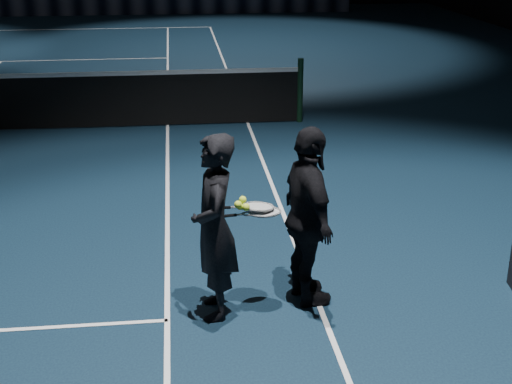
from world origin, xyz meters
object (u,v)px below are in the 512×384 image
at_px(player_a, 214,227).
at_px(player_b, 308,217).
at_px(racket_upper, 258,207).
at_px(tennis_balls, 243,205).
at_px(racket_lower, 265,212).

distance_m(player_a, player_b, 0.85).
bearing_deg(player_a, player_b, 97.28).
bearing_deg(racket_upper, tennis_balls, -170.43).
relative_size(player_a, tennis_balls, 13.83).
xyz_separation_m(racket_lower, tennis_balls, (-0.19, -0.02, 0.09)).
height_order(player_b, racket_upper, player_b).
xyz_separation_m(player_a, tennis_balls, (0.25, 0.04, 0.18)).
height_order(racket_lower, racket_upper, racket_upper).
xyz_separation_m(player_a, racket_lower, (0.45, 0.07, 0.10)).
bearing_deg(racket_lower, tennis_balls, 178.53).
distance_m(player_a, racket_upper, 0.42).
bearing_deg(player_b, racket_lower, 88.75).
xyz_separation_m(player_a, racket_upper, (0.39, 0.10, 0.13)).
height_order(racket_lower, tennis_balls, tennis_balls).
height_order(player_b, racket_lower, player_b).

